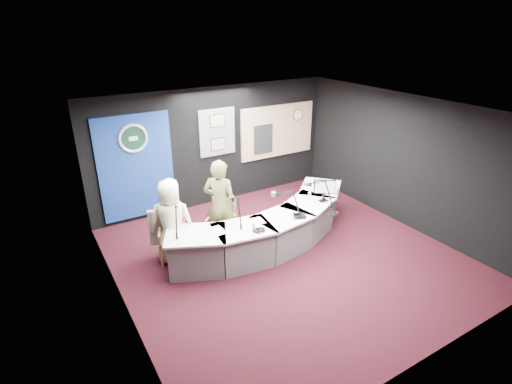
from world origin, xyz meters
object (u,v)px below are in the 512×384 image
armchair_left (173,236)px  armchair_right (221,224)px  person_man (171,222)px  broadcast_desk (269,228)px  person_woman (220,205)px

armchair_left → armchair_right: 0.98m
person_man → armchair_left: bearing=-0.0°
armchair_left → armchair_right: armchair_left is taller
broadcast_desk → armchair_left: size_ratio=4.37×
broadcast_desk → armchair_left: bearing=165.7°
broadcast_desk → person_man: person_man is taller
armchair_left → person_man: size_ratio=0.63×
armchair_left → armchair_right: size_ratio=1.03×
armchair_left → person_man: (0.00, 0.00, 0.30)m
person_man → armchair_right: bearing=-153.9°
armchair_right → person_woman: person_woman is taller
person_man → person_woman: bearing=-153.9°
broadcast_desk → person_woman: size_ratio=2.47×
armchair_right → person_woman: (0.00, 0.00, 0.41)m
person_woman → armchair_left: bearing=46.7°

